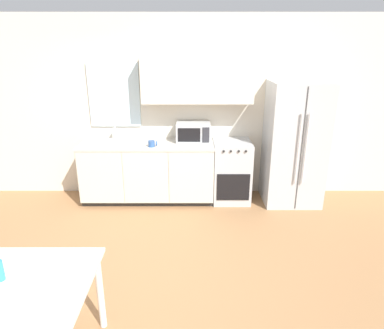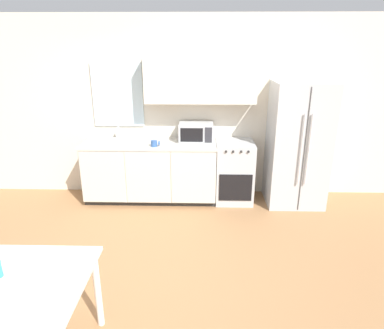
{
  "view_description": "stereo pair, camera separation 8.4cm",
  "coord_description": "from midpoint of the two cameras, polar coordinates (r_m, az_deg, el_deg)",
  "views": [
    {
      "loc": [
        0.43,
        -2.95,
        2.3
      ],
      "look_at": [
        0.42,
        0.55,
        1.05
      ],
      "focal_mm": 32.0,
      "sensor_mm": 36.0,
      "label": 1
    },
    {
      "loc": [
        0.51,
        -2.95,
        2.3
      ],
      "look_at": [
        0.42,
        0.55,
        1.05
      ],
      "focal_mm": 32.0,
      "sensor_mm": 36.0,
      "label": 2
    }
  ],
  "objects": [
    {
      "name": "ground_plane",
      "position": [
        3.77,
        -7.44,
        -18.14
      ],
      "size": [
        12.0,
        12.0,
        0.0
      ],
      "primitive_type": "plane",
      "color": "#9E7047"
    },
    {
      "name": "wall_back",
      "position": [
        5.24,
        -4.39,
        9.96
      ],
      "size": [
        12.0,
        0.38,
        2.7
      ],
      "color": "beige",
      "rests_on": "ground_plane"
    },
    {
      "name": "kitchen_counter",
      "position": [
        5.22,
        -7.7,
        -1.19
      ],
      "size": [
        1.97,
        0.65,
        0.9
      ],
      "color": "#333333",
      "rests_on": "ground_plane"
    },
    {
      "name": "oven_range",
      "position": [
        5.22,
        6.19,
        -1.11
      ],
      "size": [
        0.55,
        0.61,
        0.92
      ],
      "color": "#B7BABC",
      "rests_on": "ground_plane"
    },
    {
      "name": "refrigerator",
      "position": [
        5.21,
        16.29,
        3.27
      ],
      "size": [
        0.81,
        0.73,
        1.8
      ],
      "color": "silver",
      "rests_on": "ground_plane"
    },
    {
      "name": "kitchen_sink",
      "position": [
        5.18,
        -13.37,
        3.63
      ],
      "size": [
        0.67,
        0.46,
        0.2
      ],
      "color": "#B7BABC",
      "rests_on": "kitchen_counter"
    },
    {
      "name": "microwave",
      "position": [
        5.11,
        -0.19,
        5.42
      ],
      "size": [
        0.5,
        0.34,
        0.28
      ],
      "color": "#B7BABC",
      "rests_on": "kitchen_counter"
    },
    {
      "name": "coffee_mug",
      "position": [
        4.89,
        -7.09,
        3.47
      ],
      "size": [
        0.13,
        0.09,
        0.09
      ],
      "color": "#335999",
      "rests_on": "kitchen_counter"
    },
    {
      "name": "dining_table",
      "position": [
        2.81,
        -28.44,
        -19.29
      ],
      "size": [
        1.04,
        0.98,
        0.74
      ],
      "color": "white",
      "rests_on": "ground_plane"
    }
  ]
}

